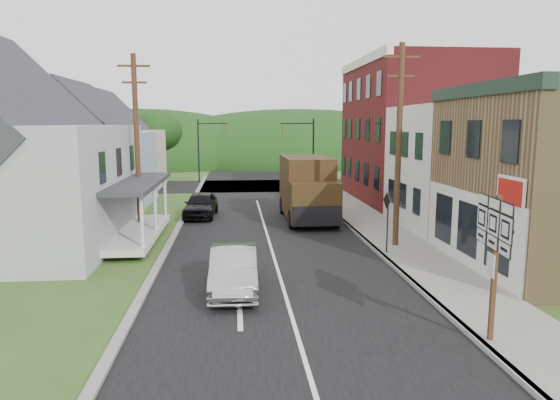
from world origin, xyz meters
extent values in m
plane|color=#2D4719|center=(0.00, 0.00, 0.00)|extent=(120.00, 120.00, 0.00)
cube|color=black|center=(0.00, 10.00, 0.00)|extent=(9.00, 90.00, 0.02)
cube|color=black|center=(0.00, 27.00, 0.00)|extent=(60.00, 9.00, 0.02)
cube|color=slate|center=(5.90, 8.00, 0.07)|extent=(2.80, 55.00, 0.15)
cube|color=slate|center=(4.55, 8.00, 0.07)|extent=(0.20, 55.00, 0.15)
cube|color=slate|center=(-4.65, 8.00, 0.06)|extent=(0.30, 55.00, 0.12)
cube|color=silver|center=(11.30, 7.50, 3.25)|extent=(8.00, 7.00, 6.50)
cube|color=maroon|center=(11.30, 17.00, 5.00)|extent=(8.00, 12.00, 10.00)
cube|color=#AFB1B5|center=(-12.00, 6.00, 2.75)|extent=(10.00, 12.00, 5.50)
cube|color=#94ADCA|center=(-11.00, 17.00, 2.50)|extent=(7.00, 8.00, 5.00)
cube|color=beige|center=(-11.50, 26.00, 2.50)|extent=(7.00, 8.00, 5.00)
cylinder|color=#472D19|center=(5.60, 3.50, 4.50)|extent=(0.26, 0.26, 9.00)
cube|color=#472D19|center=(5.60, 3.50, 8.40)|extent=(1.60, 0.10, 0.10)
cube|color=#472D19|center=(5.60, 3.50, 7.60)|extent=(1.20, 0.10, 0.10)
cylinder|color=#472D19|center=(-6.50, 8.00, 4.50)|extent=(0.26, 0.26, 9.00)
cube|color=#472D19|center=(-6.50, 8.00, 8.40)|extent=(1.60, 0.10, 0.10)
cube|color=#472D19|center=(-6.50, 8.00, 7.60)|extent=(1.20, 0.10, 0.10)
cylinder|color=black|center=(5.00, 23.50, 3.00)|extent=(0.14, 0.14, 6.00)
cylinder|color=black|center=(3.60, 23.50, 5.60)|extent=(2.80, 0.10, 0.10)
imported|color=olive|center=(2.40, 23.50, 4.90)|extent=(0.16, 0.20, 1.00)
cylinder|color=black|center=(-5.00, 30.50, 3.00)|extent=(0.14, 0.14, 6.00)
cylinder|color=black|center=(-3.60, 30.50, 5.60)|extent=(2.80, 0.10, 0.10)
imported|color=olive|center=(-2.40, 30.50, 4.90)|extent=(0.16, 0.20, 1.00)
cylinder|color=#382616|center=(-9.00, 32.00, 1.96)|extent=(0.36, 0.36, 3.92)
ellipsoid|color=black|center=(-9.00, 32.00, 4.90)|extent=(4.80, 4.80, 4.08)
ellipsoid|color=black|center=(0.00, 55.00, 0.00)|extent=(90.00, 30.00, 16.00)
imported|color=#A09FA4|center=(-1.67, -1.71, 0.72)|extent=(1.57, 4.40, 1.45)
imported|color=black|center=(-3.64, 11.95, 0.75)|extent=(2.09, 4.51, 1.49)
cube|color=#31200D|center=(2.59, 10.94, 2.00)|extent=(2.67, 5.06, 3.32)
cube|color=#31200D|center=(2.62, 7.97, 1.43)|extent=(2.65, 1.85, 2.18)
cube|color=black|center=(2.61, 8.20, 2.35)|extent=(2.41, 1.39, 0.06)
cube|color=black|center=(2.62, 6.99, 0.86)|extent=(2.52, 0.19, 1.03)
cylinder|color=black|center=(1.41, 8.07, 0.52)|extent=(0.33, 1.03, 1.03)
cylinder|color=black|center=(3.82, 8.09, 0.52)|extent=(0.33, 1.03, 1.03)
cylinder|color=black|center=(1.38, 12.65, 0.52)|extent=(0.33, 1.03, 1.03)
cylinder|color=black|center=(3.78, 12.67, 0.52)|extent=(0.33, 1.03, 1.03)
cube|color=#472D19|center=(4.80, -6.49, 2.00)|extent=(0.13, 0.13, 3.70)
cube|color=black|center=(4.74, -6.48, 3.16)|extent=(0.31, 2.10, 0.08)
cube|color=silver|center=(4.60, -7.21, 3.64)|extent=(0.09, 0.58, 0.23)
cube|color=silver|center=(4.60, -7.21, 3.16)|extent=(0.10, 0.63, 0.58)
cube|color=silver|center=(4.60, -7.21, 2.69)|extent=(0.09, 0.58, 0.30)
cube|color=silver|center=(4.70, -6.47, 3.64)|extent=(0.09, 0.58, 0.23)
cube|color=silver|center=(4.70, -6.47, 3.16)|extent=(0.10, 0.63, 0.58)
cube|color=silver|center=(4.70, -6.47, 2.69)|extent=(0.09, 0.58, 0.30)
cube|color=silver|center=(4.79, -5.74, 3.64)|extent=(0.09, 0.58, 0.23)
cube|color=silver|center=(4.79, -5.74, 3.16)|extent=(0.10, 0.63, 0.58)
cube|color=silver|center=(4.79, -5.74, 2.69)|extent=(0.09, 0.58, 0.30)
cube|color=silver|center=(4.70, -6.47, 2.11)|extent=(0.08, 0.47, 0.58)
cylinder|color=black|center=(4.80, 2.20, 1.37)|extent=(0.07, 0.07, 2.44)
cube|color=black|center=(4.73, 2.20, 2.38)|extent=(0.09, 0.71, 0.72)
cube|color=yellow|center=(4.75, 2.20, 2.38)|extent=(0.09, 0.64, 0.65)
camera|label=1|loc=(-1.60, -17.92, 5.57)|focal=32.00mm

